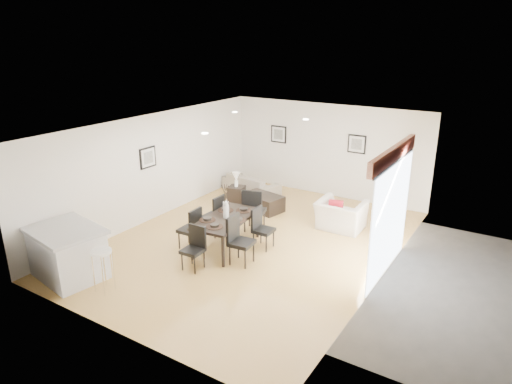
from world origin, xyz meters
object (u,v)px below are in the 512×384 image
Objects in this scene: dining_chair_wfar at (216,213)px; kitchen_island at (68,253)px; dining_chair_head at (195,245)px; bar_stool at (102,256)px; dining_chair_foot at (253,208)px; dining_chair_enear at (238,237)px; coffee_table at (263,202)px; dining_chair_wnear at (192,226)px; armchair at (341,215)px; dining_table at (226,221)px; side_table at (236,196)px; dining_chair_efar at (260,225)px; sofa at (251,184)px.

kitchen_island is (-1.26, -3.13, -0.04)m from dining_chair_wfar.
kitchen_island reaches higher than dining_chair_head.
bar_stool is (-0.86, -1.60, 0.21)m from dining_chair_head.
dining_chair_enear is at bearing 95.59° from dining_chair_foot.
dining_chair_foot is at bearing -55.70° from coffee_table.
dining_chair_wnear is 0.88× the size of dining_chair_foot.
dining_chair_wnear is at bearing 0.85° from dining_chair_wfar.
dining_chair_wfar is 0.91× the size of dining_chair_foot.
armchair is 1.06× the size of dining_chair_enear.
dining_table is 3.30× the size of side_table.
dining_table reaches higher than side_table.
dining_chair_enear is (1.23, -0.01, 0.05)m from dining_chair_wnear.
dining_chair_efar is at bearing 123.05° from dining_chair_wnear.
dining_chair_wnear is 1.64m from dining_chair_foot.
dining_chair_enear reaches higher than dining_chair_efar.
dining_chair_enear reaches higher than bar_stool.
sofa is at bearing -160.99° from dining_chair_wfar.
armchair is 2.16m from dining_chair_foot.
dining_chair_foot is (0.64, 1.51, 0.07)m from dining_chair_wnear.
dining_chair_efar is at bearing 28.98° from dining_table.
bar_stool is (-2.61, -5.04, 0.35)m from armchair.
coffee_table is at bearing 86.32° from bar_stool.
bar_stool reaches higher than coffee_table.
dining_chair_wnear is 0.96× the size of dining_chair_wfar.
dining_chair_wnear is 1.15× the size of bar_stool.
sofa is 1.68× the size of armchair.
dining_chair_foot reaches higher than side_table.
dining_table is at bearing 123.05° from dining_chair_wnear.
side_table is 0.34× the size of kitchen_island.
dining_chair_enear is (-1.14, -2.79, 0.22)m from armchair.
sofa is 2.00× the size of dining_chair_efar.
side_table is (-1.34, 3.43, -0.23)m from dining_chair_head.
armchair is at bearing -31.73° from dining_chair_efar.
dining_chair_foot is at bearing 87.40° from dining_chair_head.
coffee_table is (-0.53, 2.42, -0.44)m from dining_table.
dining_table is 0.76m from dining_chair_wfar.
kitchen_island reaches higher than side_table.
dining_chair_enear reaches higher than dining_chair_wnear.
side_table is at bearing -58.27° from dining_chair_foot.
dining_chair_enear reaches higher than side_table.
dining_chair_wfar is (0.00, 0.87, 0.02)m from dining_chair_wnear.
dining_chair_wfar is at bearing -80.55° from coffee_table.
dining_chair_efar is 0.86× the size of coffee_table.
dining_chair_wfar is at bearing 77.74° from kitchen_island.
coffee_table is 0.67× the size of kitchen_island.
dining_table is at bearing 52.14° from armchair.
dining_chair_wfar is 1.51m from dining_chair_enear.
sofa is at bearing 96.87° from bar_stool.
bar_stool is at bearing 142.19° from dining_chair_enear.
dining_chair_enear is 0.64× the size of kitchen_island.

